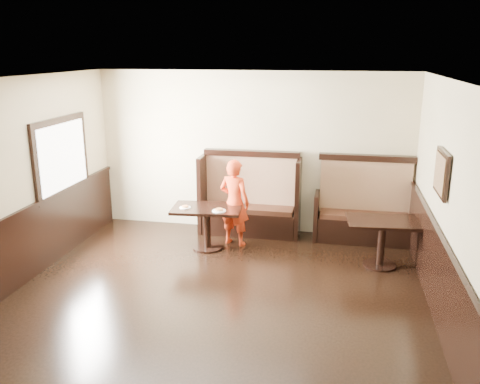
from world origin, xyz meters
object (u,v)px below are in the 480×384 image
(table_main, at_px, (207,217))
(booth_neighbor, at_px, (364,213))
(child, at_px, (234,203))
(table_neighbor, at_px, (382,232))
(booth_main, at_px, (250,204))

(table_main, bearing_deg, booth_neighbor, 14.88)
(table_main, bearing_deg, child, 31.02)
(booth_neighbor, height_order, child, booth_neighbor)
(table_neighbor, relative_size, child, 0.76)
(booth_neighbor, xyz_separation_m, table_main, (-2.49, -0.90, 0.06))
(booth_main, xyz_separation_m, booth_neighbor, (1.95, -0.00, -0.05))
(table_main, distance_m, child, 0.52)
(table_main, bearing_deg, table_neighbor, -8.54)
(booth_main, xyz_separation_m, table_neighbor, (2.17, -1.07, 0.01))
(table_main, distance_m, table_neighbor, 2.72)
(booth_main, relative_size, table_main, 1.51)
(booth_main, relative_size, child, 1.21)
(booth_main, xyz_separation_m, table_main, (-0.54, -0.90, 0.01))
(booth_main, bearing_deg, table_main, -121.23)
(booth_main, bearing_deg, table_neighbor, -26.26)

